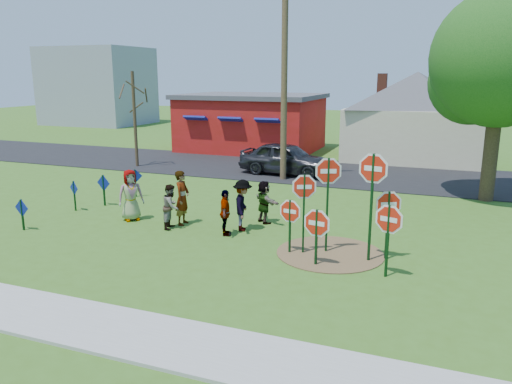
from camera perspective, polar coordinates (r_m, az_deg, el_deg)
ground at (r=17.54m, az=-5.32°, el=-4.14°), size 120.00×120.00×0.00m
sidewalk at (r=11.98m, az=-21.16°, el=-13.38°), size 22.00×1.80×0.08m
road at (r=28.00m, az=5.14°, el=2.51°), size 120.00×7.50×0.04m
dirt_patch at (r=15.21m, az=8.45°, el=-6.93°), size 3.20×3.20×0.03m
red_building at (r=35.58m, az=-0.49°, el=8.02°), size 9.40×7.69×3.90m
cream_house at (r=33.11m, az=17.74°, el=8.67°), size 9.40×9.40×6.50m
distant_building at (r=57.30m, az=-17.61°, el=11.46°), size 10.00×8.00×8.00m
stop_sign_a at (r=14.80m, az=3.91°, el=-2.64°), size 0.92×0.18×1.77m
stop_sign_b at (r=14.76m, az=8.24°, el=1.29°), size 0.99×0.43×3.02m
stop_sign_c at (r=14.22m, az=13.18°, el=1.09°), size 1.12×0.25×3.28m
stop_sign_d at (r=14.65m, az=14.88°, el=-1.88°), size 0.93×0.45×2.16m
stop_sign_e at (r=13.93m, az=6.95°, el=-3.93°), size 1.05×0.20×1.76m
stop_sign_f at (r=13.41m, az=14.93°, el=-3.54°), size 1.00×0.34×2.10m
stop_sign_g at (r=14.65m, az=5.51°, el=-0.42°), size 0.91×0.40×2.54m
blue_diamond_a at (r=18.86m, az=-25.18°, el=-2.00°), size 0.63×0.08×1.11m
blue_diamond_b at (r=20.74m, az=-20.06°, el=-0.02°), size 0.54×0.22×1.20m
blue_diamond_c at (r=21.18m, az=-17.02°, el=0.59°), size 0.68×0.10×1.29m
blue_diamond_d at (r=22.35m, az=-13.62°, el=1.38°), size 0.54×0.32×1.24m
person_a at (r=18.75m, az=-14.13°, el=-0.35°), size 1.06×1.09×1.89m
person_b at (r=17.87m, az=-8.43°, el=-0.65°), size 0.52×0.75×1.95m
person_c at (r=17.53m, az=-9.67°, el=-1.63°), size 0.74×0.87×1.56m
person_d at (r=17.00m, az=-1.54°, el=-1.54°), size 0.97×1.29×1.77m
person_e at (r=16.53m, az=-3.54°, el=-2.39°), size 0.68×0.99×1.56m
person_f at (r=17.91m, az=0.93°, el=-1.14°), size 1.39×1.28×1.55m
suv at (r=26.57m, az=3.46°, el=3.85°), size 5.15×2.47×1.70m
utility_pole at (r=24.93m, az=3.26°, el=13.30°), size 2.27×1.14×9.97m
leafy_tree at (r=22.89m, az=26.48°, el=12.76°), size 6.08×5.55×8.64m
bare_tree_west at (r=29.50m, az=-13.77°, el=9.56°), size 1.80×1.80×5.42m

